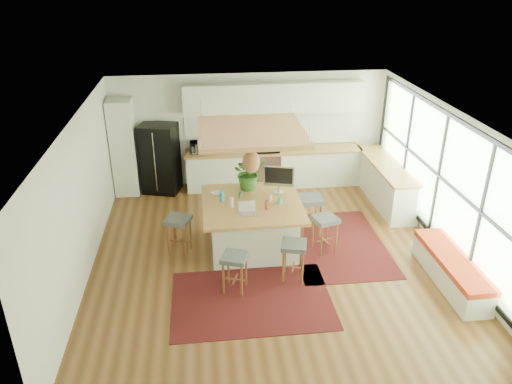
{
  "coord_description": "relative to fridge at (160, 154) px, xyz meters",
  "views": [
    {
      "loc": [
        -1.17,
        -7.77,
        5.02
      ],
      "look_at": [
        -0.2,
        0.5,
        1.1
      ],
      "focal_mm": 34.52,
      "sensor_mm": 36.0,
      "label": 1
    }
  ],
  "objects": [
    {
      "name": "fridge",
      "position": [
        0.0,
        0.0,
        0.0
      ],
      "size": [
        0.97,
        0.84,
        1.65
      ],
      "primitive_type": null,
      "rotation": [
        0.0,
        0.0,
        -0.28
      ],
      "color": "black",
      "rests_on": "floor"
    },
    {
      "name": "island",
      "position": [
        1.87,
        -2.77,
        -0.46
      ],
      "size": [
        1.85,
        1.85,
        0.93
      ],
      "primitive_type": null,
      "color": "#A3713A",
      "rests_on": "floor"
    },
    {
      "name": "pantry",
      "position": [
        -0.79,
        0.01,
        0.2
      ],
      "size": [
        0.55,
        0.6,
        2.25
      ],
      "primitive_type": "cube",
      "color": "silver",
      "rests_on": "floor"
    },
    {
      "name": "right_counter_base",
      "position": [
        5.09,
        -1.17,
        -0.49
      ],
      "size": [
        0.6,
        2.5,
        0.88
      ],
      "primitive_type": "cube",
      "color": "silver",
      "rests_on": "floor"
    },
    {
      "name": "wall_right",
      "position": [
        5.41,
        -3.17,
        0.42
      ],
      "size": [
        0.0,
        7.0,
        7.0
      ],
      "primitive_type": "plane",
      "rotation": [
        1.57,
        0.0,
        -1.57
      ],
      "color": "white",
      "rests_on": "ground"
    },
    {
      "name": "floor",
      "position": [
        2.16,
        -3.17,
        -0.93
      ],
      "size": [
        7.0,
        7.0,
        0.0
      ],
      "primitive_type": "plane",
      "color": "brown",
      "rests_on": "ground"
    },
    {
      "name": "backsplash",
      "position": [
        2.71,
        0.31,
        0.43
      ],
      "size": [
        4.2,
        0.02,
        0.8
      ],
      "primitive_type": "cube",
      "color": "white",
      "rests_on": "wall_back"
    },
    {
      "name": "island_bottle_3",
      "position": [
        2.22,
        -2.72,
        0.1
      ],
      "size": [
        0.07,
        0.07,
        0.19
      ],
      "primitive_type": "cylinder",
      "color": "silver",
      "rests_on": "island"
    },
    {
      "name": "island_bowl",
      "position": [
        1.23,
        -2.35,
        0.03
      ],
      "size": [
        0.26,
        0.26,
        0.05
      ],
      "primitive_type": "imported",
      "rotation": [
        0.0,
        0.0,
        0.38
      ],
      "color": "silver",
      "rests_on": "island"
    },
    {
      "name": "upper_cabinets",
      "position": [
        2.71,
        0.15,
        1.22
      ],
      "size": [
        4.2,
        0.34,
        0.7
      ],
      "primitive_type": "cube",
      "color": "silver",
      "rests_on": "wall_back"
    },
    {
      "name": "stool_left_side",
      "position": [
        0.48,
        -2.84,
        -0.57
      ],
      "size": [
        0.55,
        0.55,
        0.73
      ],
      "primitive_type": null,
      "rotation": [
        0.0,
        0.0,
        -1.92
      ],
      "color": "#474B4F",
      "rests_on": "floor"
    },
    {
      "name": "island_plant",
      "position": [
        1.88,
        -2.13,
        0.28
      ],
      "size": [
        0.72,
        0.78,
        0.54
      ],
      "primitive_type": "imported",
      "rotation": [
        0.0,
        0.0,
        0.15
      ],
      "color": "#1E4C19",
      "rests_on": "island"
    },
    {
      "name": "stool_right_front",
      "position": [
        3.21,
        -3.1,
        -0.57
      ],
      "size": [
        0.53,
        0.53,
        0.72
      ],
      "primitive_type": null,
      "rotation": [
        0.0,
        0.0,
        1.87
      ],
      "color": "#474B4F",
      "rests_on": "floor"
    },
    {
      "name": "laptop",
      "position": [
        1.75,
        -3.23,
        0.12
      ],
      "size": [
        0.32,
        0.33,
        0.23
      ],
      "primitive_type": null,
      "rotation": [
        0.0,
        0.0,
        0.05
      ],
      "color": "#A5A5AA",
      "rests_on": "island"
    },
    {
      "name": "stool_right_back",
      "position": [
        3.08,
        -2.39,
        -0.57
      ],
      "size": [
        0.48,
        0.48,
        0.79
      ],
      "primitive_type": null,
      "rotation": [
        0.0,
        0.0,
        1.6
      ],
      "color": "#474B4F",
      "rests_on": "floor"
    },
    {
      "name": "stool_near_left",
      "position": [
        1.43,
        -4.16,
        -0.57
      ],
      "size": [
        0.51,
        0.51,
        0.68
      ],
      "primitive_type": null,
      "rotation": [
        0.0,
        0.0,
        -0.34
      ],
      "color": "#474B4F",
      "rests_on": "floor"
    },
    {
      "name": "back_counter_top",
      "position": [
        2.71,
        0.01,
        -0.03
      ],
      "size": [
        4.24,
        0.64,
        0.05
      ],
      "primitive_type": "cube",
      "color": "#A3713A",
      "rests_on": "back_counter_base"
    },
    {
      "name": "back_counter_base",
      "position": [
        2.71,
        0.01,
        -0.49
      ],
      "size": [
        4.2,
        0.6,
        0.88
      ],
      "primitive_type": "cube",
      "color": "silver",
      "rests_on": "floor"
    },
    {
      "name": "range",
      "position": [
        2.46,
        0.01,
        -0.43
      ],
      "size": [
        0.76,
        0.62,
        1.0
      ],
      "primitive_type": null,
      "color": "#A5A5AA",
      "rests_on": "floor"
    },
    {
      "name": "rug_right",
      "position": [
        3.52,
        -2.92,
        -0.92
      ],
      "size": [
        1.8,
        2.6,
        0.01
      ],
      "primitive_type": "cube",
      "color": "black",
      "rests_on": "floor"
    },
    {
      "name": "rug_near",
      "position": [
        1.67,
        -4.47,
        -0.92
      ],
      "size": [
        2.6,
        1.8,
        0.01
      ],
      "primitive_type": "cube",
      "color": "black",
      "rests_on": "floor"
    },
    {
      "name": "ceiling",
      "position": [
        2.16,
        -3.17,
        1.78
      ],
      "size": [
        7.0,
        7.0,
        0.0
      ],
      "primitive_type": "plane",
      "rotation": [
        3.14,
        0.0,
        0.0
      ],
      "color": "white",
      "rests_on": "ground"
    },
    {
      "name": "island_bottle_0",
      "position": [
        1.32,
        -2.67,
        0.1
      ],
      "size": [
        0.07,
        0.07,
        0.19
      ],
      "primitive_type": "cylinder",
      "color": "#2FB0BD",
      "rests_on": "island"
    },
    {
      "name": "window_bench",
      "position": [
        5.11,
        -4.37,
        -0.68
      ],
      "size": [
        0.52,
        2.0,
        0.5
      ],
      "primitive_type": null,
      "color": "silver",
      "rests_on": "floor"
    },
    {
      "name": "stool_near_right",
      "position": [
        2.46,
        -3.93,
        -0.57
      ],
      "size": [
        0.51,
        0.51,
        0.71
      ],
      "primitive_type": null,
      "rotation": [
        0.0,
        0.0,
        -0.26
      ],
      "color": "#474B4F",
      "rests_on": "floor"
    },
    {
      "name": "wall_front",
      "position": [
        2.16,
        -6.67,
        0.42
      ],
      "size": [
        6.5,
        0.0,
        6.5
      ],
      "primitive_type": "plane",
      "rotation": [
        -1.57,
        0.0,
        0.0
      ],
      "color": "white",
      "rests_on": "ground"
    },
    {
      "name": "ceiling_panel",
      "position": [
        1.86,
        -2.77,
        1.12
      ],
      "size": [
        1.86,
        1.86,
        0.8
      ],
      "primitive_type": null,
      "color": "#A3713A",
      "rests_on": "ceiling"
    },
    {
      "name": "island_bottle_4",
      "position": [
        1.67,
        -2.52,
        0.1
      ],
      "size": [
        0.07,
        0.07,
        0.19
      ],
      "primitive_type": "cylinder",
      "color": "#4E825C",
      "rests_on": "island"
    },
    {
      "name": "island_bottle_1",
      "position": [
        1.47,
        -2.92,
        0.1
      ],
      "size": [
        0.07,
        0.07,
        0.19
      ],
      "primitive_type": "cylinder",
      "color": "white",
      "rests_on": "island"
    },
    {
      "name": "wall_left",
      "position": [
        -1.09,
        -3.17,
        0.42
      ],
      "size": [
        0.0,
        7.0,
        7.0
      ],
      "primitive_type": "plane",
      "rotation": [
        1.57,
        0.0,
        1.57
      ],
      "color": "white",
      "rests_on": "ground"
    },
    {
      "name": "monitor",
      "position": [
        2.43,
        -2.39,
        0.26
      ],
      "size": [
        0.63,
        0.37,
        0.56
      ],
      "primitive_type": null,
      "rotation": [
        0.0,
        0.0,
        -0.29
      ],
      "color": "#A5A5AA",
      "rests_on": "island"
    },
    {
      "name": "island_bottle_2",
      "position": [
        2.12,
        -3.07,
        0.1
      ],
      "size": [
        0.07,
        0.07,
        0.19
      ],
      "primitive_type": "cylinder",
      "color": "maroon",
      "rests_on": "island"
    },
    {
      "name": "microwave",
      "position": [
        0.96,
        0.02,
        0.16
      ],
      "size": [
        0.5,
        0.3,
        0.33
      ],
      "primitive_type": "imported",
      "rotation": [
        0.0,
        0.0,
        0.07
      ],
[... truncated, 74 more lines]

